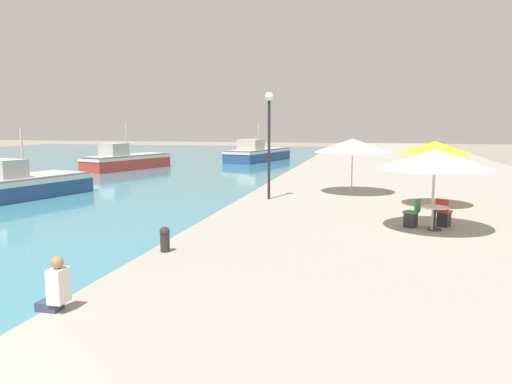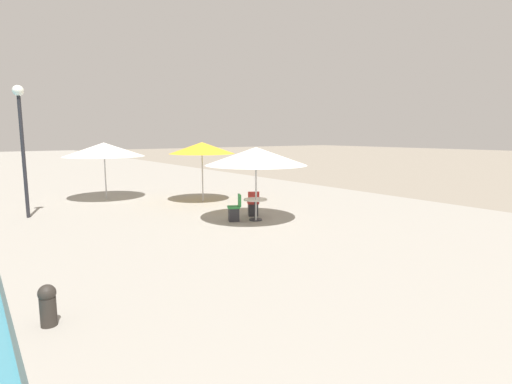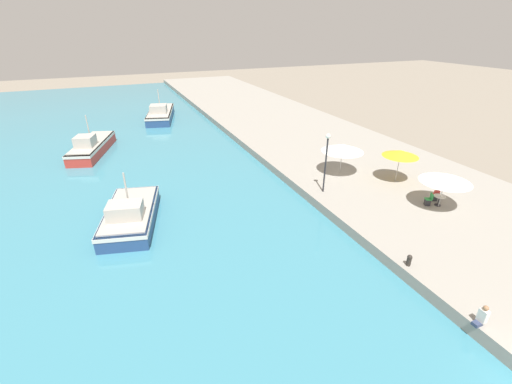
{
  "view_description": "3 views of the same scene",
  "coord_description": "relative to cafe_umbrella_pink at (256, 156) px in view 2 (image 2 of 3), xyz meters",
  "views": [
    {
      "loc": [
        5.51,
        -3.77,
        3.98
      ],
      "look_at": [
        1.5,
        13.6,
        1.53
      ],
      "focal_mm": 35.0,
      "sensor_mm": 36.0,
      "label": 1
    },
    {
      "loc": [
        -0.38,
        1.29,
        3.63
      ],
      "look_at": [
        7.39,
        11.97,
        1.73
      ],
      "focal_mm": 28.0,
      "sensor_mm": 36.0,
      "label": 2
    },
    {
      "loc": [
        -12.73,
        -2.42,
        12.25
      ],
      "look_at": [
        -4.0,
        18.0,
        1.33
      ],
      "focal_mm": 24.0,
      "sensor_mm": 36.0,
      "label": 3
    }
  ],
  "objects": [
    {
      "name": "cafe_chair_right",
      "position": [
        -0.57,
        0.45,
        -1.87
      ],
      "size": [
        0.56,
        0.55,
        0.91
      ],
      "rotation": [
        0.0,
        0.0,
        1.13
      ],
      "color": "#2D2D33",
      "rests_on": "quay_promenade"
    },
    {
      "name": "cafe_table",
      "position": [
        0.08,
        0.14,
        -1.66
      ],
      "size": [
        0.8,
        0.8,
        0.74
      ],
      "color": "#333338",
      "rests_on": "quay_promenade"
    },
    {
      "name": "cafe_umbrella_pink",
      "position": [
        0.0,
        0.0,
        0.0
      ],
      "size": [
        3.4,
        3.4,
        2.5
      ],
      "color": "#B7B7B7",
      "rests_on": "quay_promenade"
    },
    {
      "name": "cafe_chair_left",
      "position": [
        0.43,
        0.77,
        -1.87
      ],
      "size": [
        0.56,
        0.57,
        0.91
      ],
      "rotation": [
        0.0,
        0.0,
        -0.51
      ],
      "color": "#2D2D33",
      "rests_on": "quay_promenade"
    },
    {
      "name": "quay_promenade",
      "position": [
        0.61,
        25.03,
        -2.56
      ],
      "size": [
        16.0,
        90.0,
        0.73
      ],
      "color": "gray",
      "rests_on": "ground_plane"
    },
    {
      "name": "lamppost",
      "position": [
        -6.15,
        5.23,
        0.9
      ],
      "size": [
        0.36,
        0.36,
        4.56
      ],
      "color": "#232328",
      "rests_on": "quay_promenade"
    },
    {
      "name": "cafe_umbrella_white",
      "position": [
        0.52,
        4.69,
        0.13
      ],
      "size": [
        2.82,
        2.82,
        2.58
      ],
      "color": "#B7B7B7",
      "rests_on": "quay_promenade"
    },
    {
      "name": "cafe_umbrella_striped",
      "position": [
        -2.72,
        7.85,
        0.04
      ],
      "size": [
        3.53,
        3.53,
        2.55
      ],
      "color": "#B7B7B7",
      "rests_on": "quay_promenade"
    },
    {
      "name": "mooring_bollard",
      "position": [
        -6.94,
        -4.15,
        -1.85
      ],
      "size": [
        0.26,
        0.26,
        0.65
      ],
      "color": "#2D2823",
      "rests_on": "quay_promenade"
    }
  ]
}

